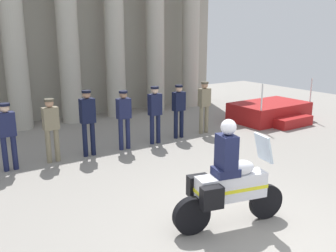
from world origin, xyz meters
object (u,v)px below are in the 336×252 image
(officer_in_row_1, at_px, (7,131))
(officer_in_row_7, at_px, (204,103))
(officer_in_row_2, at_px, (51,125))
(officer_in_row_5, at_px, (155,110))
(reviewing_stand, at_px, (271,112))
(motorcycle_with_rider, at_px, (228,183))
(officer_in_row_6, at_px, (179,107))
(officer_in_row_4, at_px, (124,115))
(officer_in_row_3, at_px, (88,118))

(officer_in_row_1, bearing_deg, officer_in_row_7, 178.96)
(officer_in_row_1, distance_m, officer_in_row_2, 1.04)
(officer_in_row_2, xyz_separation_m, officer_in_row_5, (3.03, -0.09, 0.04))
(reviewing_stand, xyz_separation_m, motorcycle_with_rider, (-6.66, -4.82, 0.47))
(officer_in_row_1, relative_size, officer_in_row_6, 0.98)
(officer_in_row_1, height_order, officer_in_row_5, officer_in_row_5)
(officer_in_row_5, bearing_deg, officer_in_row_6, -175.15)
(officer_in_row_2, distance_m, motorcycle_with_rider, 5.10)
(motorcycle_with_rider, bearing_deg, officer_in_row_1, 130.30)
(officer_in_row_4, height_order, officer_in_row_5, officer_in_row_5)
(reviewing_stand, bearing_deg, officer_in_row_3, 179.89)
(officer_in_row_3, bearing_deg, officer_in_row_6, -179.99)
(officer_in_row_7, xyz_separation_m, motorcycle_with_rider, (-3.51, -4.90, -0.21))
(reviewing_stand, relative_size, officer_in_row_1, 1.71)
(officer_in_row_5, distance_m, officer_in_row_6, 0.94)
(officer_in_row_3, bearing_deg, officer_in_row_5, 177.83)
(officer_in_row_4, distance_m, officer_in_row_5, 1.02)
(reviewing_stand, relative_size, officer_in_row_3, 1.58)
(reviewing_stand, relative_size, motorcycle_with_rider, 1.36)
(officer_in_row_6, height_order, officer_in_row_7, officer_in_row_7)
(officer_in_row_1, xyz_separation_m, motorcycle_with_rider, (2.50, -4.88, -0.18))
(officer_in_row_2, bearing_deg, motorcycle_with_rider, 105.42)
(officer_in_row_7, height_order, motorcycle_with_rider, motorcycle_with_rider)
(officer_in_row_4, bearing_deg, officer_in_row_6, -178.75)
(officer_in_row_3, distance_m, officer_in_row_5, 2.07)
(officer_in_row_1, bearing_deg, officer_in_row_3, 177.41)
(officer_in_row_3, distance_m, officer_in_row_4, 1.06)
(officer_in_row_2, relative_size, officer_in_row_3, 0.93)
(officer_in_row_2, height_order, officer_in_row_5, officer_in_row_5)
(officer_in_row_1, xyz_separation_m, officer_in_row_4, (3.05, -0.06, 0.02))
(motorcycle_with_rider, bearing_deg, reviewing_stand, 49.02)
(officer_in_row_1, xyz_separation_m, officer_in_row_7, (6.01, 0.02, 0.03))
(officer_in_row_2, height_order, officer_in_row_4, officer_in_row_4)
(officer_in_row_5, xyz_separation_m, officer_in_row_7, (1.95, 0.10, -0.01))
(officer_in_row_5, bearing_deg, motorcycle_with_rider, 70.71)
(officer_in_row_3, height_order, officer_in_row_4, officer_in_row_3)
(officer_in_row_4, xyz_separation_m, officer_in_row_5, (1.02, -0.01, 0.02))
(motorcycle_with_rider, bearing_deg, officer_in_row_3, 109.16)
(officer_in_row_1, distance_m, officer_in_row_4, 3.05)
(officer_in_row_3, relative_size, officer_in_row_6, 1.06)
(officer_in_row_2, bearing_deg, officer_in_row_7, 178.90)
(officer_in_row_3, distance_m, motorcycle_with_rider, 4.87)
(officer_in_row_5, bearing_deg, officer_in_row_2, -2.92)
(officer_in_row_4, distance_m, officer_in_row_7, 2.96)
(reviewing_stand, bearing_deg, officer_in_row_7, 178.47)
(officer_in_row_5, relative_size, motorcycle_with_rider, 0.83)
(officer_in_row_2, xyz_separation_m, officer_in_row_3, (0.96, -0.05, 0.08))
(officer_in_row_2, height_order, officer_in_row_3, officer_in_row_3)
(reviewing_stand, distance_m, officer_in_row_5, 5.15)
(officer_in_row_1, bearing_deg, reviewing_stand, 178.35)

